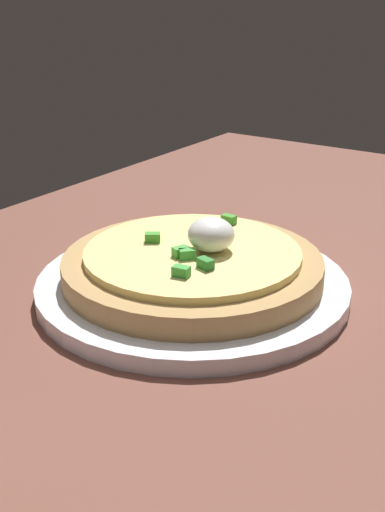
% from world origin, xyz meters
% --- Properties ---
extents(dining_table, '(1.23, 0.70, 0.03)m').
position_xyz_m(dining_table, '(0.00, 0.00, 0.01)').
color(dining_table, brown).
rests_on(dining_table, ground).
extents(plate, '(0.26, 0.26, 0.01)m').
position_xyz_m(plate, '(-0.05, -0.04, 0.03)').
color(plate, white).
rests_on(plate, dining_table).
extents(pizza, '(0.22, 0.22, 0.05)m').
position_xyz_m(pizza, '(-0.05, -0.04, 0.05)').
color(pizza, tan).
rests_on(pizza, plate).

